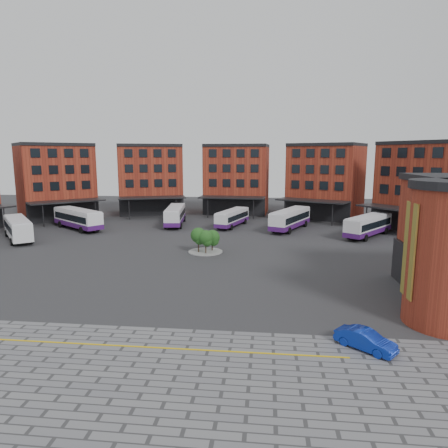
# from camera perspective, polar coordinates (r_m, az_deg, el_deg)

# --- Properties ---
(ground) EXTENTS (160.00, 160.00, 0.00)m
(ground) POSITION_cam_1_polar(r_m,az_deg,el_deg) (40.62, -8.10, -7.95)
(ground) COLOR #28282B
(ground) RESTS_ON ground
(paving_zone) EXTENTS (50.00, 22.00, 0.02)m
(paving_zone) POSITION_cam_1_polar(r_m,az_deg,el_deg) (21.23, -18.47, -26.19)
(paving_zone) COLOR slate
(paving_zone) RESTS_ON ground
(yellow_line) EXTENTS (26.00, 0.15, 0.02)m
(yellow_line) POSITION_cam_1_polar(r_m,az_deg,el_deg) (27.60, -11.31, -16.84)
(yellow_line) COLOR gold
(yellow_line) RESTS_ON paving_zone
(main_building) EXTENTS (94.14, 42.48, 14.60)m
(main_building) POSITION_cam_1_polar(r_m,az_deg,el_deg) (77.26, -4.71, 6.00)
(main_building) COLOR maroon
(main_building) RESTS_ON ground
(tree_island) EXTENTS (4.40, 4.40, 3.29)m
(tree_island) POSITION_cam_1_polar(r_m,az_deg,el_deg) (50.84, -2.61, -2.12)
(tree_island) COLOR gray
(tree_island) RESTS_ON ground
(bus_a) EXTENTS (9.21, 10.36, 3.20)m
(bus_a) POSITION_cam_1_polar(r_m,az_deg,el_deg) (65.81, -27.37, -0.41)
(bus_a) COLOR white
(bus_a) RESTS_ON ground
(bus_b) EXTENTS (11.30, 9.64, 3.42)m
(bus_b) POSITION_cam_1_polar(r_m,az_deg,el_deg) (71.27, -20.17, 0.76)
(bus_b) COLOR white
(bus_b) RESTS_ON ground
(bus_c) EXTENTS (4.09, 11.89, 3.28)m
(bus_c) POSITION_cam_1_polar(r_m,az_deg,el_deg) (71.62, -6.98, 1.27)
(bus_c) COLOR silver
(bus_c) RESTS_ON ground
(bus_d) EXTENTS (5.31, 10.58, 2.91)m
(bus_d) POSITION_cam_1_polar(r_m,az_deg,el_deg) (69.55, 1.19, 0.92)
(bus_d) COLOR white
(bus_d) RESTS_ON ground
(bus_e) EXTENTS (7.47, 12.09, 3.39)m
(bus_e) POSITION_cam_1_polar(r_m,az_deg,el_deg) (67.53, 9.45, 0.74)
(bus_e) COLOR white
(bus_e) RESTS_ON ground
(bus_f) EXTENTS (9.04, 10.79, 3.24)m
(bus_f) POSITION_cam_1_polar(r_m,az_deg,el_deg) (64.73, 19.92, -0.17)
(bus_f) COLOR white
(bus_f) RESTS_ON ground
(blue_car) EXTENTS (3.85, 3.51, 1.28)m
(blue_car) POSITION_cam_1_polar(r_m,az_deg,el_deg) (28.12, 19.55, -15.33)
(blue_car) COLOR #0B279B
(blue_car) RESTS_ON ground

